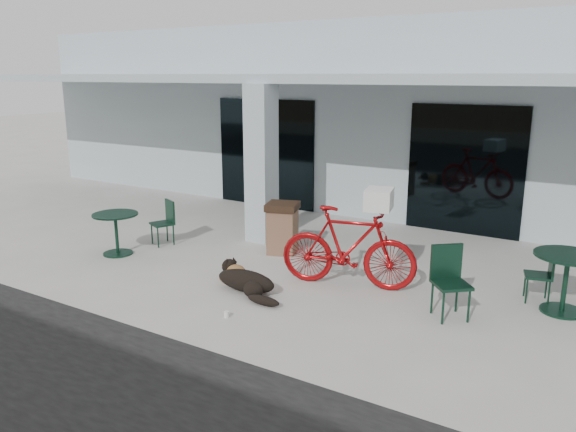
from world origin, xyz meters
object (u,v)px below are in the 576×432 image
Objects in this scene: bicycle at (348,247)px; cafe_table_far at (565,283)px; dog at (246,280)px; cafe_chair_far_a at (451,284)px; cafe_table_near at (117,234)px; cafe_chair_far_b at (538,275)px; trash_receptacle at (283,228)px; cafe_chair_near at (162,223)px.

bicycle is 3.13m from cafe_table_far.
cafe_chair_far_a is at bearing 35.82° from dog.
dog is 3.07m from cafe_chair_far_a.
bicycle reaches higher than dog.
cafe_table_near is 0.83× the size of cafe_chair_far_a.
bicycle is 2.83m from cafe_chair_far_b.
dog is 4.62m from cafe_table_far.
cafe_chair_far_b is at bearing 147.79° from cafe_table_far.
cafe_table_far is 4.86m from trash_receptacle.
cafe_table_far is 0.46m from cafe_chair_far_b.
cafe_table_near is 6.15m from cafe_chair_far_a.
cafe_chair_far_a reaches higher than cafe_chair_far_b.
cafe_chair_far_a is (2.97, 0.70, 0.31)m from dog.
trash_receptacle is at bearing 43.00° from cafe_chair_near.
cafe_chair_far_a is 3.77m from trash_receptacle.
bicycle is 1.78m from cafe_chair_far_a.
cafe_chair_near reaches higher than dog.
cafe_chair_near is at bearing -179.52° from dog.
bicycle reaches higher than cafe_chair_far_a.
bicycle is at bearing -27.11° from trash_receptacle.
bicycle is at bearing -167.36° from cafe_table_far.
cafe_table_far is (7.45, 1.47, 0.04)m from cafe_table_near.
cafe_chair_far_a is at bearing -50.13° from cafe_chair_far_b.
cafe_chair_near is (0.28, 0.91, 0.05)m from cafe_table_near.
cafe_table_near is at bearing 143.25° from cafe_chair_far_a.
cafe_table_near is 3.11m from trash_receptacle.
cafe_chair_far_a is at bearing 4.02° from cafe_table_near.
cafe_chair_near is 0.96× the size of cafe_table_far.
cafe_table_near is 7.27m from cafe_chair_far_b.
cafe_chair_near is 2.45m from trash_receptacle.
trash_receptacle is at bearing 48.89° from bicycle.
cafe_table_near is 1.02× the size of cafe_chair_far_b.
bicycle is 2.61× the size of cafe_chair_far_b.
trash_receptacle is at bearing 33.40° from cafe_table_near.
cafe_chair_far_a is (-1.31, -1.04, 0.07)m from cafe_table_far.
bicycle is at bearing 62.97° from dog.
bicycle reaches higher than cafe_table_far.
cafe_table_near is 7.59m from cafe_table_far.
trash_receptacle is (-3.54, 1.28, -0.02)m from cafe_chair_far_a.
cafe_chair_far_a is at bearing 19.24° from cafe_chair_near.
dog is 1.41× the size of cafe_table_near.
dog is (-1.24, -1.05, -0.45)m from bicycle.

